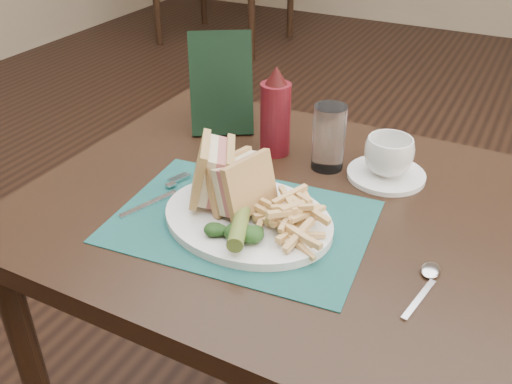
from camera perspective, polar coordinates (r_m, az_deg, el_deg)
floor at (r=1.87m, az=8.81°, el=-12.88°), size 7.00×7.00×0.00m
wall_back at (r=4.98m, az=23.16°, el=14.11°), size 6.00×0.00×6.00m
table_main at (r=1.28m, az=2.25°, el=-15.08°), size 0.90×0.75×0.75m
placemat at (r=0.97m, az=-1.41°, el=-2.94°), size 0.45×0.34×0.00m
plate at (r=0.96m, az=-0.83°, el=-2.73°), size 0.32×0.27×0.01m
sandwich_half_a at (r=0.98m, az=-5.59°, el=2.07°), size 0.12×0.13×0.11m
sandwich_half_b at (r=0.96m, az=-2.36°, el=1.29°), size 0.10×0.12×0.10m
kale_garnish at (r=0.90m, az=-2.34°, el=-3.77°), size 0.11×0.08×0.03m
pickle_spear at (r=0.90m, az=-1.63°, el=-3.22°), size 0.07×0.12×0.03m
fries_pile at (r=0.93m, az=3.38°, el=-1.86°), size 0.18×0.20×0.05m
fork at (r=1.05m, az=-9.72°, el=-0.20°), size 0.09×0.17×0.01m
spoon at (r=0.87m, az=16.40°, el=-9.12°), size 0.06×0.15×0.01m
saucer at (r=1.13m, az=12.87°, el=1.69°), size 0.17×0.17×0.01m
coffee_cup at (r=1.11m, az=13.13°, el=3.55°), size 0.13×0.13×0.07m
drinking_glass at (r=1.12m, az=7.29°, el=5.42°), size 0.08×0.08×0.13m
ketchup_bottle at (r=1.15m, az=1.96°, el=8.11°), size 0.06×0.06×0.19m
check_presenter at (r=1.25m, az=-3.50°, el=10.76°), size 0.16×0.14×0.22m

